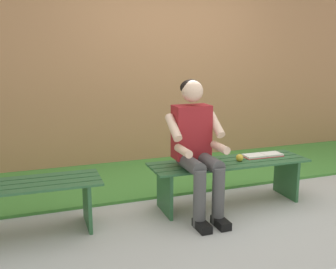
{
  "coord_description": "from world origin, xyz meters",
  "views": [
    {
      "loc": [
        1.84,
        3.27,
        1.51
      ],
      "look_at": [
        0.7,
        0.15,
        0.79
      ],
      "focal_mm": 41.95,
      "sensor_mm": 36.0,
      "label": 1
    }
  ],
  "objects_px": {
    "person_seated": "(196,143)",
    "bench_far": "(13,198)",
    "book_open": "(263,155)",
    "apple": "(240,158)",
    "bench_near": "(229,172)"
  },
  "relations": [
    {
      "from": "person_seated",
      "to": "bench_far",
      "type": "bearing_deg",
      "value": -3.6
    },
    {
      "from": "person_seated",
      "to": "book_open",
      "type": "height_order",
      "value": "person_seated"
    },
    {
      "from": "bench_far",
      "to": "book_open",
      "type": "xyz_separation_m",
      "value": [
        -2.4,
        -0.05,
        0.12
      ]
    },
    {
      "from": "apple",
      "to": "book_open",
      "type": "xyz_separation_m",
      "value": [
        -0.32,
        -0.08,
        -0.03
      ]
    },
    {
      "from": "bench_far",
      "to": "bench_near",
      "type": "bearing_deg",
      "value": 180.0
    },
    {
      "from": "bench_far",
      "to": "book_open",
      "type": "distance_m",
      "value": 2.41
    },
    {
      "from": "bench_near",
      "to": "person_seated",
      "type": "distance_m",
      "value": 0.54
    },
    {
      "from": "bench_near",
      "to": "person_seated",
      "type": "relative_size",
      "value": 1.27
    },
    {
      "from": "person_seated",
      "to": "book_open",
      "type": "relative_size",
      "value": 3.01
    },
    {
      "from": "bench_near",
      "to": "book_open",
      "type": "height_order",
      "value": "book_open"
    },
    {
      "from": "book_open",
      "to": "person_seated",
      "type": "bearing_deg",
      "value": 11.15
    },
    {
      "from": "bench_far",
      "to": "apple",
      "type": "height_order",
      "value": "apple"
    },
    {
      "from": "apple",
      "to": "bench_near",
      "type": "bearing_deg",
      "value": -21.66
    },
    {
      "from": "apple",
      "to": "book_open",
      "type": "bearing_deg",
      "value": -165.78
    },
    {
      "from": "bench_far",
      "to": "book_open",
      "type": "bearing_deg",
      "value": -178.92
    }
  ]
}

